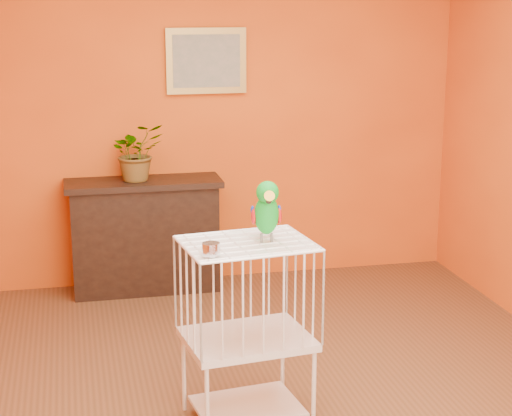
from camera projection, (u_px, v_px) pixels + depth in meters
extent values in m
plane|color=brown|center=(273.00, 400.00, 4.86)|extent=(4.50, 4.50, 0.00)
plane|color=orange|center=(206.00, 119.00, 6.68)|extent=(4.00, 0.00, 4.00)
plane|color=orange|center=(461.00, 337.00, 2.42)|extent=(4.00, 0.00, 4.00)
cube|color=black|center=(145.00, 239.00, 6.59)|extent=(1.11, 0.37, 0.83)
cube|color=black|center=(143.00, 183.00, 6.48)|extent=(1.18, 0.42, 0.05)
cube|color=black|center=(147.00, 244.00, 6.43)|extent=(0.77, 0.02, 0.41)
cube|color=maroon|center=(116.00, 254.00, 6.52)|extent=(0.05, 0.17, 0.26)
cube|color=#304F27|center=(125.00, 253.00, 6.54)|extent=(0.05, 0.17, 0.26)
cube|color=maroon|center=(136.00, 252.00, 6.55)|extent=(0.05, 0.17, 0.26)
cube|color=#304F27|center=(148.00, 252.00, 6.57)|extent=(0.05, 0.17, 0.26)
cube|color=maroon|center=(160.00, 251.00, 6.59)|extent=(0.05, 0.17, 0.26)
imported|color=#26722D|center=(137.00, 158.00, 6.43)|extent=(0.50, 0.53, 0.34)
cube|color=#A7853B|center=(206.00, 61.00, 6.54)|extent=(0.62, 0.03, 0.50)
cube|color=gray|center=(207.00, 61.00, 6.53)|extent=(0.52, 0.01, 0.40)
cube|color=silver|center=(247.00, 406.00, 4.62)|extent=(0.60, 0.49, 0.02)
cube|color=silver|center=(247.00, 339.00, 4.53)|extent=(0.71, 0.58, 0.04)
cube|color=silver|center=(247.00, 243.00, 4.40)|extent=(0.71, 0.58, 0.01)
cylinder|color=silver|center=(207.00, 409.00, 4.29)|extent=(0.02, 0.02, 0.45)
cylinder|color=silver|center=(314.00, 391.00, 4.48)|extent=(0.02, 0.02, 0.45)
cylinder|color=silver|center=(184.00, 373.00, 4.69)|extent=(0.02, 0.02, 0.45)
cylinder|color=silver|center=(283.00, 358.00, 4.89)|extent=(0.02, 0.02, 0.45)
cylinder|color=silver|center=(211.00, 249.00, 4.16)|extent=(0.09, 0.09, 0.06)
cylinder|color=#59544C|center=(261.00, 238.00, 4.41)|extent=(0.01, 0.01, 0.05)
cylinder|color=#59544C|center=(272.00, 238.00, 4.41)|extent=(0.01, 0.01, 0.05)
ellipsoid|color=#079525|center=(267.00, 215.00, 4.38)|extent=(0.15, 0.20, 0.24)
ellipsoid|color=#079525|center=(268.00, 192.00, 4.31)|extent=(0.13, 0.13, 0.12)
cone|color=orange|center=(269.00, 197.00, 4.26)|extent=(0.06, 0.08, 0.08)
cone|color=black|center=(268.00, 201.00, 4.28)|extent=(0.03, 0.03, 0.03)
sphere|color=black|center=(260.00, 191.00, 4.28)|extent=(0.02, 0.02, 0.02)
sphere|color=black|center=(276.00, 191.00, 4.29)|extent=(0.02, 0.02, 0.02)
ellipsoid|color=#A50C0C|center=(254.00, 217.00, 4.38)|extent=(0.04, 0.07, 0.08)
ellipsoid|color=navy|center=(279.00, 216.00, 4.40)|extent=(0.04, 0.07, 0.08)
cone|color=#079525|center=(265.00, 226.00, 4.47)|extent=(0.09, 0.17, 0.13)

